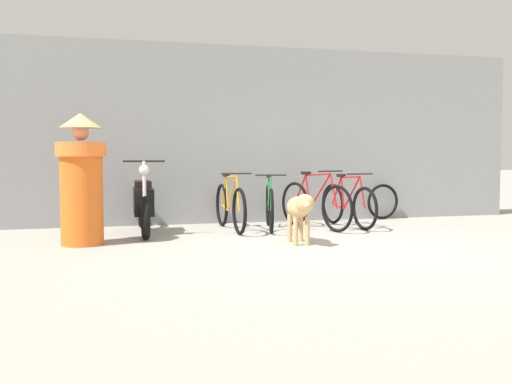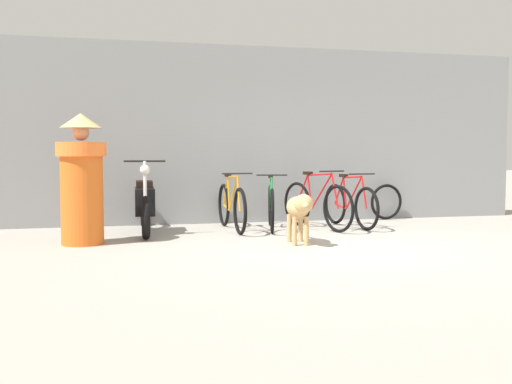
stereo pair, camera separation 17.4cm
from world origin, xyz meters
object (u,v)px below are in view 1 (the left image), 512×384
at_px(person_in_robes, 81,179).
at_px(spare_tire_left, 383,202).
at_px(bicycle_0, 230,206).
at_px(bicycle_1, 270,206).
at_px(bicycle_3, 348,205).
at_px(stray_dog, 300,208).
at_px(motorcycle, 143,205).
at_px(bicycle_2, 315,205).

distance_m(person_in_robes, spare_tire_left, 5.44).
distance_m(bicycle_0, bicycle_1, 0.62).
relative_size(bicycle_3, stray_dog, 1.58).
height_order(bicycle_3, stray_dog, bicycle_3).
bearing_deg(bicycle_0, person_in_robes, -68.17).
distance_m(motorcycle, spare_tire_left, 4.36).
distance_m(bicycle_1, bicycle_2, 0.72).
distance_m(bicycle_3, person_in_robes, 4.21).
bearing_deg(stray_dog, bicycle_0, -155.40).
xyz_separation_m(stray_dog, person_in_robes, (-2.72, 0.69, 0.38)).
relative_size(bicycle_2, motorcycle, 0.86).
bearing_deg(spare_tire_left, person_in_robes, -161.34).
relative_size(bicycle_3, motorcycle, 0.81).
height_order(bicycle_2, person_in_robes, person_in_robes).
xyz_separation_m(motorcycle, spare_tire_left, (4.28, 0.81, -0.11)).
distance_m(bicycle_1, motorcycle, 1.93).
xyz_separation_m(motorcycle, person_in_robes, (-0.85, -0.92, 0.43)).
xyz_separation_m(bicycle_2, bicycle_3, (0.60, 0.08, -0.02)).
height_order(bicycle_0, spare_tire_left, bicycle_0).
height_order(bicycle_2, motorcycle, motorcycle).
distance_m(motorcycle, stray_dog, 2.47).
bearing_deg(person_in_robes, bicycle_2, -126.27).
bearing_deg(spare_tire_left, bicycle_3, -140.83).
height_order(bicycle_2, stray_dog, bicycle_2).
xyz_separation_m(bicycle_2, spare_tire_left, (1.64, 0.94, -0.06)).
bearing_deg(bicycle_0, bicycle_2, 81.84).
distance_m(bicycle_0, stray_dog, 1.73).
relative_size(bicycle_0, motorcycle, 0.89).
relative_size(bicycle_0, spare_tire_left, 2.80).
height_order(stray_dog, spare_tire_left, stray_dog).
distance_m(bicycle_1, bicycle_3, 1.30).
xyz_separation_m(bicycle_0, motorcycle, (-1.31, -0.03, 0.06)).
bearing_deg(person_in_robes, bicycle_1, -121.00).
bearing_deg(bicycle_0, bicycle_3, 86.28).
bearing_deg(bicycle_2, bicycle_3, 80.47).
height_order(bicycle_1, spare_tire_left, bicycle_1).
distance_m(bicycle_1, spare_tire_left, 2.49).
bearing_deg(motorcycle, person_in_robes, -40.66).
xyz_separation_m(bicycle_0, bicycle_1, (0.62, -0.03, -0.01)).
bearing_deg(person_in_robes, bicycle_0, -115.51).
xyz_separation_m(bicycle_3, person_in_robes, (-4.08, -0.88, 0.50)).
xyz_separation_m(bicycle_3, stray_dog, (-1.36, -1.57, 0.11)).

